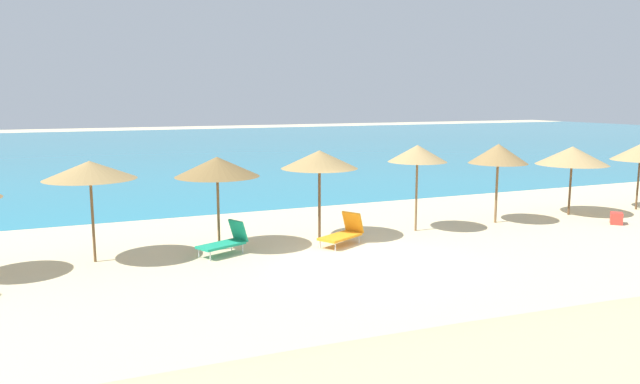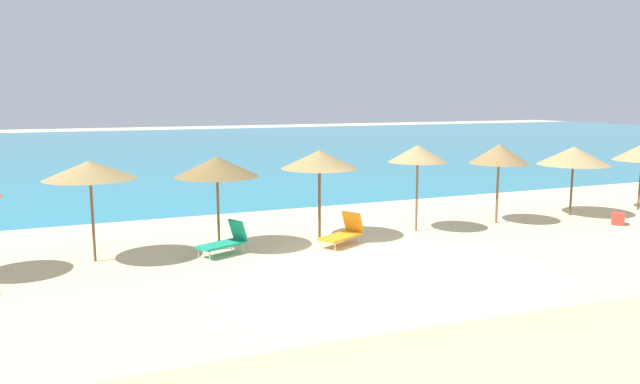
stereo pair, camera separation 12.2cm
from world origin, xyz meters
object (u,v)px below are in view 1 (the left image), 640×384
Objects in this scene: beach_umbrella_3 at (90,170)px; beach_umbrella_8 at (572,156)px; beach_umbrella_5 at (319,160)px; lounge_chair_1 at (344,232)px; beach_umbrella_7 at (498,154)px; lounge_chair_0 at (226,241)px; cooler_box at (616,218)px; beach_umbrella_4 at (217,167)px; beach_umbrella_6 at (417,154)px.

beach_umbrella_3 is 1.04× the size of beach_umbrella_8.
beach_umbrella_5 reaches higher than beach_umbrella_3.
beach_umbrella_3 is 7.48m from lounge_chair_1.
lounge_chair_0 is at bearing -177.25° from beach_umbrella_7.
beach_umbrella_5 is 3.92m from lounge_chair_0.
beach_umbrella_5 reaches higher than beach_umbrella_8.
beach_umbrella_7 is 1.81× the size of lounge_chair_0.
lounge_chair_0 is 13.91m from cooler_box.
lounge_chair_0 reaches higher than cooler_box.
beach_umbrella_4 is 13.64m from beach_umbrella_8.
lounge_chair_1 is 3.29× the size of cooler_box.
lounge_chair_0 is (-6.67, -0.47, -2.22)m from beach_umbrella_6.
beach_umbrella_4 is at bearing -18.74° from lounge_chair_0.
lounge_chair_1 is (7.10, -0.97, -2.15)m from beach_umbrella_3.
beach_umbrella_8 is 1.70× the size of lounge_chair_0.
beach_umbrella_4 is 0.97× the size of beach_umbrella_7.
beach_umbrella_3 is 1.01× the size of beach_umbrella_4.
lounge_chair_1 reaches higher than lounge_chair_0.
beach_umbrella_4 is at bearing 179.30° from beach_umbrella_7.
beach_umbrella_6 is (10.18, -0.19, 0.09)m from beach_umbrella_3.
beach_umbrella_8 reaches higher than cooler_box.
beach_umbrella_6 is 1.09× the size of beach_umbrella_8.
beach_umbrella_6 is at bearing -109.59° from lounge_chair_0.
beach_umbrella_6 is 1.75× the size of lounge_chair_1.
beach_umbrella_5 is at bearing 178.48° from beach_umbrella_7.
beach_umbrella_6 reaches higher than beach_umbrella_4.
beach_umbrella_7 is at bearing 0.13° from beach_umbrella_6.
beach_umbrella_3 is at bearing 55.67° from lounge_chair_0.
beach_umbrella_7 is (3.37, 0.01, -0.13)m from beach_umbrella_6.
beach_umbrella_5 is 2.40m from lounge_chair_1.
beach_umbrella_6 is at bearing -103.87° from lounge_chair_1.
beach_umbrella_6 is 1.02× the size of beach_umbrella_7.
beach_umbrella_4 is 14.22m from cooler_box.
lounge_chair_1 is 10.31m from cooler_box.
beach_umbrella_6 is 3.88m from lounge_chair_1.
beach_umbrella_6 is 5.75× the size of cooler_box.
beach_umbrella_5 is at bearing 1.02° from beach_umbrella_4.
lounge_chair_1 is (3.65, -0.91, -2.09)m from beach_umbrella_4.
beach_umbrella_7 is at bearing -0.76° from beach_umbrella_3.
cooler_box is (13.84, -1.43, -0.19)m from lounge_chair_0.
beach_umbrella_4 is 2.16m from lounge_chair_0.
beach_umbrella_6 is at bearing 165.14° from cooler_box.
beach_umbrella_7 is 3.56m from beach_umbrella_8.
lounge_chair_0 is at bearing -177.78° from beach_umbrella_8.
beach_umbrella_3 reaches higher than lounge_chair_1.
beach_umbrella_4 reaches higher than lounge_chair_1.
beach_umbrella_6 reaches higher than beach_umbrella_5.
lounge_chair_0 is (-10.04, -0.48, -2.09)m from beach_umbrella_7.
beach_umbrella_3 is 1.68× the size of lounge_chair_1.
beach_umbrella_6 is (3.46, -0.19, 0.07)m from beach_umbrella_5.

